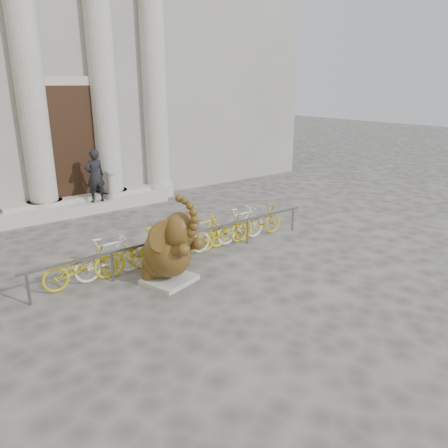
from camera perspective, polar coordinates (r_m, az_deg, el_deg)
ground at (r=8.47m, az=6.11°, el=-12.59°), size 80.00×80.00×0.00m
classical_building at (r=20.84m, az=-25.16°, el=21.10°), size 22.00×10.70×12.00m
entrance_steps at (r=16.01m, az=-17.75°, el=2.24°), size 6.00×1.20×0.36m
elephant_statue at (r=9.71m, az=-7.15°, el=-3.51°), size 1.37×1.65×2.08m
bike_rack at (r=11.16m, az=-5.56°, el=-1.96°), size 8.00×0.53×1.00m
pedestrian at (r=15.55m, az=-16.49°, el=6.03°), size 0.67×0.45×1.80m
balustrade_post at (r=15.91m, az=-14.45°, el=4.86°), size 0.42×0.42×1.02m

